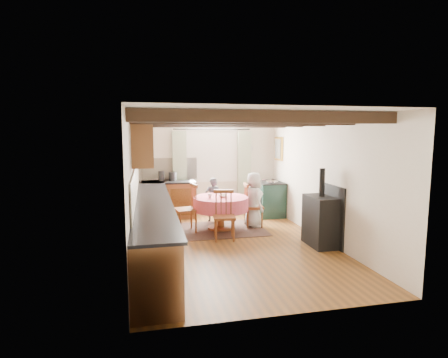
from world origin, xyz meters
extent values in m
cube|color=brown|center=(0.00, 0.00, 0.00)|extent=(3.60, 5.50, 0.00)
cube|color=white|center=(0.00, 0.00, 2.40)|extent=(3.60, 5.50, 0.00)
cube|color=silver|center=(0.00, 2.75, 1.20)|extent=(3.60, 0.00, 2.40)
cube|color=silver|center=(0.00, -2.75, 1.20)|extent=(3.60, 0.00, 2.40)
cube|color=silver|center=(-1.80, 0.00, 1.20)|extent=(0.00, 5.50, 2.40)
cube|color=silver|center=(1.80, 0.00, 1.20)|extent=(0.00, 5.50, 2.40)
cube|color=black|center=(0.00, -2.00, 2.31)|extent=(3.60, 0.16, 0.16)
cube|color=black|center=(0.00, -1.00, 2.31)|extent=(3.60, 0.16, 0.16)
cube|color=black|center=(0.00, 0.00, 2.31)|extent=(3.60, 0.16, 0.16)
cube|color=black|center=(0.00, 1.00, 2.31)|extent=(3.60, 0.16, 0.16)
cube|color=black|center=(0.00, 2.00, 2.31)|extent=(3.60, 0.16, 0.16)
cube|color=beige|center=(-1.78, 0.30, 1.20)|extent=(0.02, 4.50, 0.55)
cube|color=beige|center=(-1.00, 2.73, 1.20)|extent=(1.40, 0.02, 0.55)
cube|color=brown|center=(-1.50, 0.00, 0.44)|extent=(0.60, 5.30, 0.88)
cube|color=brown|center=(-1.05, 2.45, 0.44)|extent=(1.30, 0.60, 0.88)
cube|color=black|center=(-1.48, 0.00, 0.90)|extent=(0.64, 5.30, 0.04)
cube|color=black|center=(-1.05, 2.43, 0.90)|extent=(1.30, 0.64, 0.04)
cube|color=brown|center=(-1.63, 1.20, 1.95)|extent=(0.34, 1.80, 0.90)
cube|color=brown|center=(-1.63, -0.30, 1.90)|extent=(0.34, 0.90, 0.70)
cube|color=white|center=(0.10, 2.73, 1.60)|extent=(1.34, 0.03, 1.54)
cube|color=white|center=(0.10, 2.74, 1.60)|extent=(1.20, 0.01, 1.40)
cube|color=#A3A895|center=(-0.75, 2.65, 1.10)|extent=(0.35, 0.10, 2.10)
cube|color=#A3A895|center=(0.95, 2.65, 1.10)|extent=(0.35, 0.10, 2.10)
cylinder|color=black|center=(0.10, 2.65, 2.20)|extent=(2.00, 0.03, 0.03)
cube|color=gold|center=(1.77, 2.30, 1.70)|extent=(0.04, 0.50, 0.60)
cylinder|color=silver|center=(1.05, 2.72, 1.70)|extent=(0.30, 0.02, 0.30)
cube|color=#372522|center=(-0.02, 1.06, 0.01)|extent=(1.87, 1.46, 0.01)
imported|color=#343A43|center=(-0.04, 1.86, 0.52)|extent=(0.38, 0.25, 1.05)
imported|color=silver|center=(0.75, 1.12, 0.62)|extent=(0.48, 0.65, 1.23)
imported|color=silver|center=(0.04, 1.09, 0.75)|extent=(0.26, 0.26, 0.05)
imported|color=silver|center=(0.02, 0.99, 0.75)|extent=(0.21, 0.21, 0.06)
imported|color=silver|center=(-0.27, 1.00, 0.77)|extent=(0.12, 0.12, 0.08)
cylinder|color=#262628|center=(-1.21, 2.52, 1.04)|extent=(0.15, 0.15, 0.25)
cylinder|color=#262628|center=(-0.94, 2.49, 1.03)|extent=(0.20, 0.20, 0.22)
camera|label=1|loc=(-1.58, -6.43, 2.10)|focal=28.72mm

